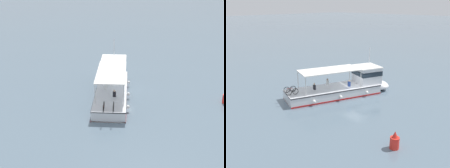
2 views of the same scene
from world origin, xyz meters
The scene contains 2 objects.
ground_plane centered at (0.00, 0.00, 0.00)m, with size 400.00×400.00×0.00m, color slate.
ferry_main centered at (0.55, -1.24, 1.02)m, with size 12.98×7.36×5.32m.
Camera 1 is at (31.51, -10.93, 14.40)m, focal length 50.77 mm.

